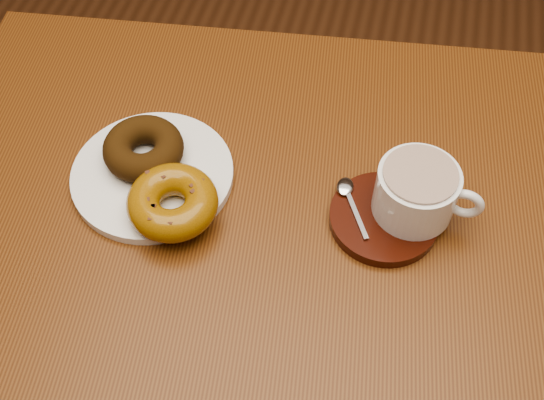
% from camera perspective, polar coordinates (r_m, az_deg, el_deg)
% --- Properties ---
extents(ground, '(6.00, 6.00, 0.00)m').
position_cam_1_polar(ground, '(1.62, 10.60, -15.10)').
color(ground, '#5A331C').
rests_on(ground, ground).
extents(cafe_table, '(0.93, 0.74, 0.81)m').
position_cam_1_polar(cafe_table, '(0.94, -1.19, -5.15)').
color(cafe_table, brown).
rests_on(cafe_table, ground).
extents(donut_plate, '(0.25, 0.25, 0.01)m').
position_cam_1_polar(donut_plate, '(0.87, -9.96, 2.11)').
color(donut_plate, white).
rests_on(donut_plate, cafe_table).
extents(donut_cinnamon, '(0.12, 0.12, 0.04)m').
position_cam_1_polar(donut_cinnamon, '(0.87, -10.71, 4.26)').
color(donut_cinnamon, '#38210B').
rests_on(donut_cinnamon, donut_plate).
extents(donut_caramel, '(0.15, 0.15, 0.04)m').
position_cam_1_polar(donut_caramel, '(0.81, -8.32, -0.18)').
color(donut_caramel, '#926010').
rests_on(donut_caramel, donut_plate).
extents(saucer, '(0.14, 0.14, 0.01)m').
position_cam_1_polar(saucer, '(0.83, 9.34, -1.51)').
color(saucer, '#320E06').
rests_on(saucer, cafe_table).
extents(coffee_cup, '(0.13, 0.10, 0.07)m').
position_cam_1_polar(coffee_cup, '(0.81, 12.08, 0.70)').
color(coffee_cup, white).
rests_on(coffee_cup, saucer).
extents(teaspoon, '(0.05, 0.09, 0.01)m').
position_cam_1_polar(teaspoon, '(0.83, 6.32, 0.67)').
color(teaspoon, silver).
rests_on(teaspoon, saucer).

